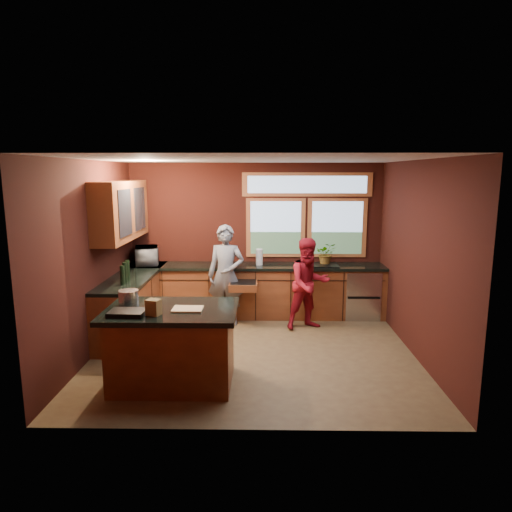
{
  "coord_description": "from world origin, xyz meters",
  "views": [
    {
      "loc": [
        0.13,
        -6.16,
        2.53
      ],
      "look_at": [
        0.02,
        0.4,
        1.32
      ],
      "focal_mm": 32.0,
      "sensor_mm": 36.0,
      "label": 1
    }
  ],
  "objects_px": {
    "cutting_board": "(188,309)",
    "stock_pot": "(129,297)",
    "person_grey": "(226,275)",
    "person_red": "(309,284)",
    "island": "(173,346)"
  },
  "relations": [
    {
      "from": "cutting_board",
      "to": "person_grey",
      "type": "bearing_deg",
      "value": 83.47
    },
    {
      "from": "person_grey",
      "to": "person_red",
      "type": "xyz_separation_m",
      "value": [
        1.36,
        -0.2,
        -0.09
      ]
    },
    {
      "from": "cutting_board",
      "to": "stock_pot",
      "type": "height_order",
      "value": "stock_pot"
    },
    {
      "from": "cutting_board",
      "to": "stock_pot",
      "type": "bearing_deg",
      "value": 165.07
    },
    {
      "from": "island",
      "to": "person_red",
      "type": "height_order",
      "value": "person_red"
    },
    {
      "from": "island",
      "to": "person_red",
      "type": "bearing_deg",
      "value": 48.15
    },
    {
      "from": "island",
      "to": "stock_pot",
      "type": "relative_size",
      "value": 6.46
    },
    {
      "from": "person_red",
      "to": "island",
      "type": "bearing_deg",
      "value": -152.41
    },
    {
      "from": "person_grey",
      "to": "cutting_board",
      "type": "height_order",
      "value": "person_grey"
    },
    {
      "from": "island",
      "to": "stock_pot",
      "type": "xyz_separation_m",
      "value": [
        -0.55,
        0.15,
        0.56
      ]
    },
    {
      "from": "person_red",
      "to": "stock_pot",
      "type": "height_order",
      "value": "person_red"
    },
    {
      "from": "cutting_board",
      "to": "stock_pot",
      "type": "relative_size",
      "value": 1.46
    },
    {
      "from": "stock_pot",
      "to": "cutting_board",
      "type": "bearing_deg",
      "value": -14.93
    },
    {
      "from": "person_red",
      "to": "stock_pot",
      "type": "distance_m",
      "value": 3.05
    },
    {
      "from": "cutting_board",
      "to": "island",
      "type": "bearing_deg",
      "value": 165.96
    }
  ]
}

